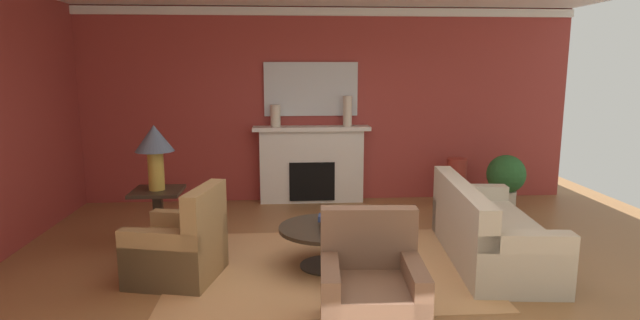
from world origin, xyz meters
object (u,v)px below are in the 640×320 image
(sofa, at_px, (487,234))
(vase_tall_corner, at_px, (456,181))
(coffee_table, at_px, (326,237))
(table_lamp, at_px, (155,145))
(side_table, at_px, (159,215))
(armchair_facing_fireplace, at_px, (371,295))
(vase_mantel_left, at_px, (275,116))
(potted_plant, at_px, (506,178))
(fireplace, at_px, (312,166))
(mantel_mirror, at_px, (311,89))
(vase_mantel_right, at_px, (347,111))
(armchair_near_window, at_px, (180,249))

(sofa, bearing_deg, vase_tall_corner, 79.69)
(coffee_table, distance_m, table_lamp, 2.23)
(side_table, distance_m, vase_tall_corner, 4.44)
(armchair_facing_fireplace, height_order, vase_mantel_left, vase_mantel_left)
(vase_tall_corner, height_order, potted_plant, potted_plant)
(fireplace, distance_m, armchair_facing_fireplace, 4.11)
(mantel_mirror, height_order, vase_mantel_left, mantel_mirror)
(mantel_mirror, relative_size, table_lamp, 1.93)
(coffee_table, xyz_separation_m, vase_mantel_left, (-0.56, 2.69, 1.03))
(coffee_table, height_order, vase_mantel_right, vase_mantel_right)
(fireplace, distance_m, side_table, 2.75)
(sofa, xyz_separation_m, potted_plant, (1.02, 1.92, 0.19))
(sofa, height_order, table_lamp, table_lamp)
(potted_plant, bearing_deg, fireplace, 165.80)
(fireplace, relative_size, sofa, 0.83)
(vase_tall_corner, relative_size, potted_plant, 0.86)
(vase_tall_corner, xyz_separation_m, potted_plant, (0.60, -0.41, 0.14))
(sofa, height_order, armchair_near_window, armchair_near_window)
(sofa, bearing_deg, armchair_near_window, -174.75)
(armchair_facing_fireplace, relative_size, vase_mantel_right, 2.04)
(table_lamp, distance_m, vase_mantel_left, 2.36)
(side_table, bearing_deg, vase_tall_corner, 22.41)
(fireplace, relative_size, table_lamp, 2.40)
(armchair_near_window, xyz_separation_m, vase_mantel_right, (2.02, 2.88, 1.12))
(potted_plant, bearing_deg, vase_tall_corner, 145.47)
(side_table, bearing_deg, sofa, -9.79)
(vase_mantel_left, bearing_deg, vase_mantel_right, 0.00)
(table_lamp, distance_m, vase_tall_corner, 4.52)
(fireplace, distance_m, vase_mantel_left, 0.97)
(armchair_near_window, height_order, armchair_facing_fireplace, same)
(armchair_near_window, distance_m, table_lamp, 1.38)
(table_lamp, bearing_deg, vase_mantel_left, 55.39)
(fireplace, distance_m, sofa, 3.19)
(armchair_facing_fireplace, height_order, potted_plant, armchair_facing_fireplace)
(armchair_near_window, distance_m, vase_tall_corner, 4.52)
(fireplace, relative_size, armchair_near_window, 1.87)
(vase_tall_corner, bearing_deg, vase_mantel_left, 174.83)
(vase_mantel_right, xyz_separation_m, potted_plant, (2.26, -0.66, -0.94))
(vase_mantel_left, bearing_deg, potted_plant, -11.15)
(fireplace, bearing_deg, vase_mantel_left, -174.86)
(armchair_facing_fireplace, height_order, table_lamp, table_lamp)
(armchair_near_window, height_order, vase_mantel_left, vase_mantel_left)
(mantel_mirror, distance_m, armchair_facing_fireplace, 4.47)
(table_lamp, distance_m, vase_mantel_right, 3.13)
(table_lamp, bearing_deg, coffee_table, -21.33)
(fireplace, relative_size, mantel_mirror, 1.25)
(armchair_near_window, height_order, coffee_table, armchair_near_window)
(mantel_mirror, distance_m, coffee_table, 3.19)
(vase_mantel_right, bearing_deg, sofa, -64.30)
(fireplace, xyz_separation_m, vase_mantel_left, (-0.55, -0.05, 0.80))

